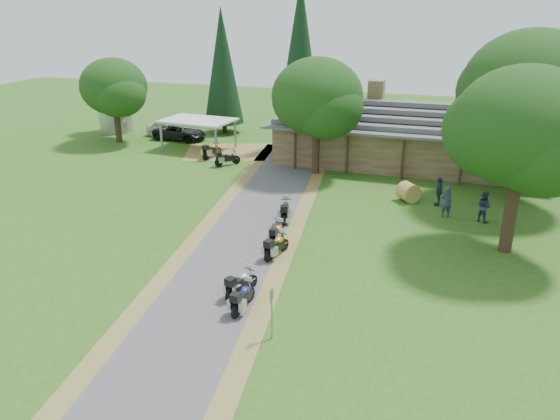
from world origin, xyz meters
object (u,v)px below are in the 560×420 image
(lodge, at_px, (410,133))
(car_white_sedan, at_px, (167,127))
(motorcycle_row_a, at_px, (243,296))
(motorcycle_carport_b, at_px, (227,157))
(motorcycle_row_e, at_px, (285,209))
(hay_bale, at_px, (408,192))
(motorcycle_row_d, at_px, (277,232))
(motorcycle_carport_a, at_px, (212,150))
(carport, at_px, (199,134))
(silo, at_px, (113,98))
(motorcycle_row_c, at_px, (277,244))
(car_dark_suv, at_px, (180,129))
(motorcycle_row_b, at_px, (242,282))

(lodge, height_order, car_white_sedan, lodge)
(motorcycle_row_a, distance_m, motorcycle_carport_b, 21.67)
(motorcycle_row_e, bearing_deg, hay_bale, -62.08)
(motorcycle_row_d, relative_size, motorcycle_carport_a, 0.84)
(car_white_sedan, xyz_separation_m, motorcycle_row_a, (18.53, -26.72, -0.35))
(hay_bale, bearing_deg, motorcycle_row_a, -107.75)
(lodge, bearing_deg, motorcycle_row_e, -110.37)
(motorcycle_row_d, xyz_separation_m, motorcycle_carport_b, (-8.42, 12.75, 0.07))
(car_white_sedan, bearing_deg, carport, -105.81)
(silo, height_order, motorcycle_row_c, silo)
(carport, distance_m, motorcycle_row_d, 21.11)
(car_dark_suv, height_order, motorcycle_row_b, car_dark_suv)
(motorcycle_row_e, relative_size, hay_bale, 1.64)
(car_dark_suv, bearing_deg, motorcycle_row_e, -134.50)
(car_white_sedan, bearing_deg, motorcycle_row_d, -121.19)
(lodge, relative_size, motorcycle_carport_a, 10.44)
(hay_bale, bearing_deg, carport, 156.99)
(hay_bale, bearing_deg, motorcycle_row_d, -123.60)
(silo, relative_size, car_white_sedan, 1.12)
(motorcycle_row_c, bearing_deg, motorcycle_row_a, -163.14)
(motorcycle_row_b, xyz_separation_m, hay_bale, (5.53, 14.52, -0.02))
(motorcycle_row_d, bearing_deg, car_white_sedan, 41.21)
(carport, distance_m, motorcycle_row_a, 27.27)
(silo, height_order, motorcycle_row_b, silo)
(carport, bearing_deg, car_white_sedan, 151.98)
(car_white_sedan, height_order, motorcycle_row_b, car_white_sedan)
(car_white_sedan, distance_m, motorcycle_row_b, 31.30)
(lodge, bearing_deg, hay_bale, -84.02)
(car_white_sedan, relative_size, motorcycle_carport_b, 2.99)
(car_white_sedan, bearing_deg, silo, 100.87)
(car_dark_suv, bearing_deg, motorcycle_row_a, -145.39)
(car_dark_suv, xyz_separation_m, motorcycle_row_d, (16.08, -19.30, -0.44))
(motorcycle_row_a, xyz_separation_m, motorcycle_carport_b, (-9.26, 19.59, 0.04))
(motorcycle_row_b, height_order, motorcycle_carport_b, motorcycle_carport_b)
(motorcycle_row_a, bearing_deg, motorcycle_row_b, 28.25)
(motorcycle_row_d, bearing_deg, hay_bale, -34.06)
(lodge, relative_size, car_white_sedan, 3.71)
(car_white_sedan, relative_size, motorcycle_row_c, 3.11)
(motorcycle_row_e, bearing_deg, car_white_sedan, 32.14)
(lodge, xyz_separation_m, motorcycle_row_c, (-4.38, -19.48, -1.82))
(motorcycle_row_c, bearing_deg, carport, 49.32)
(car_dark_suv, distance_m, motorcycle_row_b, 29.91)
(motorcycle_carport_b, bearing_deg, motorcycle_row_e, -101.07)
(motorcycle_row_a, bearing_deg, car_white_sedan, 37.63)
(car_dark_suv, distance_m, motorcycle_carport_b, 10.08)
(silo, xyz_separation_m, motorcycle_row_b, (24.09, -26.27, -2.62))
(motorcycle_row_b, bearing_deg, carport, 47.59)
(motorcycle_carport_b, bearing_deg, motorcycle_row_d, -106.83)
(motorcycle_row_b, bearing_deg, motorcycle_row_a, -137.40)
(carport, xyz_separation_m, motorcycle_carport_a, (2.33, -2.35, -0.59))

